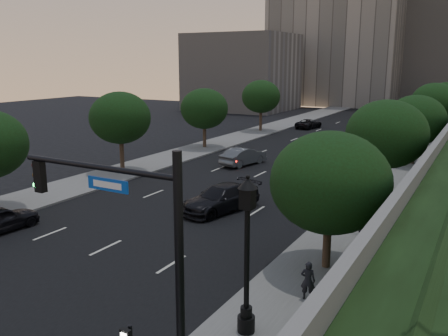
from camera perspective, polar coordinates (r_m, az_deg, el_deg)
The scene contains 25 objects.
ground at distance 21.64m, azimuth -23.35°, elevation -13.26°, with size 160.00×160.00×0.00m, color black.
road_surface at distance 45.28m, azimuth 8.13°, elevation 1.04°, with size 16.00×140.00×0.02m, color black.
sidewalk_right at distance 42.73m, azimuth 21.02°, elevation -0.30°, with size 4.50×140.00×0.15m, color slate.
sidewalk_left at distance 49.82m, azimuth -2.90°, elevation 2.30°, with size 4.50×140.00×0.15m, color slate.
office_block_left at distance 107.85m, azimuth 13.79°, elevation 16.09°, with size 26.00×20.00×32.00m, color gray.
office_block_mid at distance 113.87m, azimuth 25.15°, elevation 13.56°, with size 22.00×18.00×26.00m, color #A6A098.
office_block_filler at distance 91.59m, azimuth 2.19°, elevation 11.44°, with size 18.00×16.00×14.00m, color #A6A098.
tree_right_a at distance 20.82m, azimuth 12.64°, elevation -1.71°, with size 5.20×5.20×6.24m.
tree_right_b at distance 32.21m, azimuth 18.99°, elevation 3.87°, with size 5.20×5.20×6.74m.
tree_right_c at distance 45.02m, azimuth 22.08°, elevation 5.35°, with size 5.20×5.20×6.24m.
tree_right_d at distance 58.82m, azimuth 24.00°, elevation 7.20°, with size 5.20×5.20×6.74m.
tree_right_e at distance 73.76m, azimuth 25.18°, elevation 7.62°, with size 5.20×5.20×6.24m.
tree_left_b at distance 39.68m, azimuth -12.39°, elevation 5.91°, with size 5.00×5.00×6.71m.
tree_left_c at distance 50.11m, azimuth -2.39°, elevation 7.14°, with size 5.00×5.00×6.34m.
tree_left_d at distance 62.36m, azimuth 4.48°, elevation 8.56°, with size 5.00×5.00×6.71m.
traffic_signal_mast at distance 13.14m, azimuth -9.35°, elevation -11.88°, with size 5.68×0.56×7.00m.
street_lamp at distance 15.87m, azimuth 2.76°, elevation -11.34°, with size 0.64×0.64×5.62m.
sedan_near_left at distance 28.59m, azimuth -25.38°, elevation -5.59°, with size 1.69×4.20×1.43m, color black.
sedan_mid_left at distance 42.31m, azimuth 2.35°, elevation 1.42°, with size 1.68×4.81×1.58m, color #525558.
sedan_far_left at distance 66.56m, azimuth 10.17°, elevation 5.26°, with size 2.13×4.61×1.28m, color black.
sedan_near_right at distance 29.33m, azimuth -0.39°, elevation -3.68°, with size 2.26×5.57×1.62m, color black.
sedan_far_right at distance 48.17m, azimuth 17.06°, elevation 2.07°, with size 1.51×3.74×1.28m, color slate.
pedestrian_a at distance 18.87m, azimuth 10.06°, elevation -13.18°, with size 0.56×0.37×1.54m, color black.
pedestrian_b at distance 23.96m, azimuth 17.06°, elevation -7.64°, with size 0.82×0.64×1.68m, color black.
pedestrian_c at distance 26.29m, azimuth 16.58°, elevation -5.52°, with size 1.12×0.47×1.91m, color black.
Camera 1 is at (16.01, -11.36, 9.12)m, focal length 38.00 mm.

